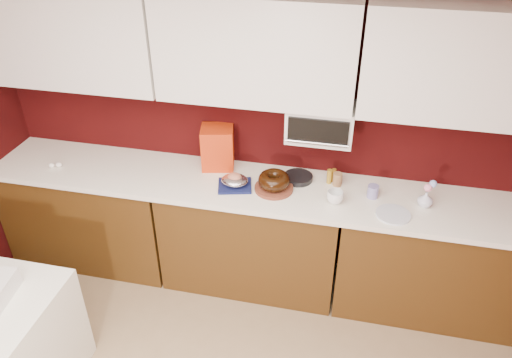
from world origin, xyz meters
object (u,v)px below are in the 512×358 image
Objects in this scene: coffee_mug at (335,196)px; blue_jar at (373,191)px; toaster_oven at (321,122)px; pandoro_box at (218,147)px; bundt_cake at (274,180)px; flower_vase at (426,198)px; foil_ham_nest at (235,180)px.

blue_jar is at bearing 26.42° from coffee_mug.
blue_jar is at bearing -18.02° from toaster_oven.
pandoro_box is at bearing 171.59° from blue_jar.
bundt_cake is 0.70× the size of pandoro_box.
flower_vase is (1.03, 0.03, -0.02)m from bundt_cake.
bundt_cake is 0.28m from foil_ham_nest.
toaster_oven reaches higher than bundt_cake.
bundt_cake is 1.85× the size of flower_vase.
blue_jar is (0.25, 0.12, -0.01)m from coffee_mug.
foil_ham_nest is 1.32m from flower_vase.
coffee_mug is at bearing -153.58° from blue_jar.
bundt_cake is (-0.28, -0.19, -0.39)m from toaster_oven.
bundt_cake is 1.17× the size of foil_ham_nest.
foil_ham_nest is 0.34m from pandoro_box.
foil_ham_nest is at bearing -177.68° from flower_vase.
toaster_oven is at bearing 121.46° from coffee_mug.
foil_ham_nest is (-0.28, -0.02, -0.03)m from bundt_cake.
flower_vase is (1.51, -0.20, -0.10)m from pandoro_box.
foil_ham_nest is (-0.56, -0.22, -0.42)m from toaster_oven.
blue_jar is (0.41, -0.13, -0.43)m from toaster_oven.
foil_ham_nest is 1.59× the size of flower_vase.
bundt_cake is 1.03m from flower_vase.
bundt_cake is 0.54m from pandoro_box.
toaster_oven reaches higher than foil_ham_nest.
foil_ham_nest is at bearing -65.24° from pandoro_box.
flower_vase is at bearing -5.05° from blue_jar.
pandoro_box is 1.53m from flower_vase.
foil_ham_nest is at bearing 176.80° from coffee_mug.
bundt_cake is 2.03× the size of coffee_mug.
pandoro_box is 3.51× the size of blue_jar.
toaster_oven reaches higher than coffee_mug.
coffee_mug reaches higher than foil_ham_nest.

